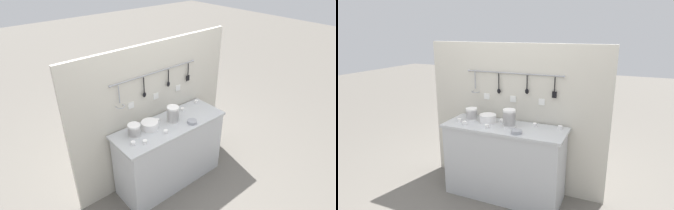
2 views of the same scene
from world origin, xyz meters
TOP-DOWN VIEW (x-y plane):
  - ground_plane at (0.00, 0.00)m, footprint 20.00×20.00m
  - counter at (0.00, 0.00)m, footprint 1.36×0.49m
  - back_wall at (-0.00, 0.28)m, footprint 2.16×0.11m
  - bowl_stack_back_corner at (0.05, 0.01)m, footprint 0.14×0.14m
  - bowl_stack_short_front at (-0.44, 0.06)m, footprint 0.13×0.13m
  - plate_stack at (-0.23, 0.06)m, footprint 0.19×0.19m
  - steel_mixing_bowl at (0.20, -0.15)m, footprint 0.11×0.11m
  - cup_by_caddy at (-0.43, -0.12)m, footprint 0.05×0.05m
  - cup_front_right at (-0.54, -0.06)m, footprint 0.05×0.05m
  - cup_back_right at (-0.09, 0.12)m, footprint 0.05×0.05m
  - cup_centre at (0.31, 0.13)m, footprint 0.05×0.05m
  - cup_front_left at (0.58, 0.16)m, footprint 0.05×0.05m
  - cup_edge_far at (-0.15, -0.11)m, footprint 0.05×0.05m

SIDE VIEW (x-z plane):
  - ground_plane at x=0.00m, z-range 0.00..0.00m
  - counter at x=0.00m, z-range 0.00..0.85m
  - steel_mixing_bowl at x=0.20m, z-range 0.84..0.88m
  - cup_by_caddy at x=-0.43m, z-range 0.84..0.88m
  - cup_front_right at x=-0.54m, z-range 0.84..0.88m
  - cup_back_right at x=-0.09m, z-range 0.84..0.88m
  - cup_centre at x=0.31m, z-range 0.84..0.88m
  - cup_front_left at x=0.58m, z-range 0.84..0.88m
  - cup_edge_far at x=-0.15m, z-range 0.84..0.88m
  - back_wall at x=0.00m, z-range 0.00..1.73m
  - plate_stack at x=-0.23m, z-range 0.84..0.93m
  - bowl_stack_short_front at x=-0.44m, z-range 0.84..0.99m
  - bowl_stack_back_corner at x=0.05m, z-range 0.84..1.04m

